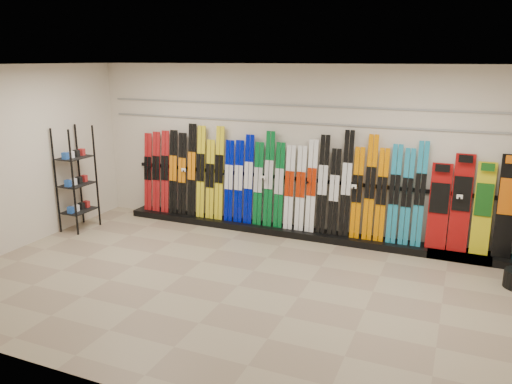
% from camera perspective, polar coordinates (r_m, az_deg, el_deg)
% --- Properties ---
extents(floor, '(8.00, 8.00, 0.00)m').
position_cam_1_polar(floor, '(7.11, -2.08, -10.66)').
color(floor, gray).
rests_on(floor, ground).
extents(back_wall, '(8.00, 0.00, 8.00)m').
position_cam_1_polar(back_wall, '(8.88, 4.67, 4.70)').
color(back_wall, beige).
rests_on(back_wall, floor).
extents(left_wall, '(0.00, 5.00, 5.00)m').
position_cam_1_polar(left_wall, '(9.03, -25.91, 3.41)').
color(left_wall, beige).
rests_on(left_wall, floor).
extents(ceiling, '(8.00, 8.00, 0.00)m').
position_cam_1_polar(ceiling, '(6.41, -2.34, 14.28)').
color(ceiling, silver).
rests_on(ceiling, back_wall).
extents(ski_rack_base, '(8.00, 0.40, 0.12)m').
position_cam_1_polar(ski_rack_base, '(8.98, 5.40, -4.71)').
color(ski_rack_base, black).
rests_on(ski_rack_base, floor).
extents(skis, '(5.37, 0.20, 1.82)m').
position_cam_1_polar(skis, '(8.97, 1.54, 1.14)').
color(skis, '#A41618').
rests_on(skis, ski_rack_base).
extents(snowboards, '(1.60, 0.24, 1.58)m').
position_cam_1_polar(snowboards, '(8.46, 24.55, -1.65)').
color(snowboards, '#990C0C').
rests_on(snowboards, ski_rack_base).
extents(accessory_rack, '(0.40, 0.60, 1.91)m').
position_cam_1_polar(accessory_rack, '(9.69, -19.84, 1.42)').
color(accessory_rack, black).
rests_on(accessory_rack, floor).
extents(slatwall_rail_0, '(7.60, 0.02, 0.03)m').
position_cam_1_polar(slatwall_rail_0, '(8.79, 4.70, 7.89)').
color(slatwall_rail_0, gray).
rests_on(slatwall_rail_0, back_wall).
extents(slatwall_rail_1, '(7.60, 0.02, 0.03)m').
position_cam_1_polar(slatwall_rail_1, '(8.76, 4.74, 9.84)').
color(slatwall_rail_1, gray).
rests_on(slatwall_rail_1, back_wall).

